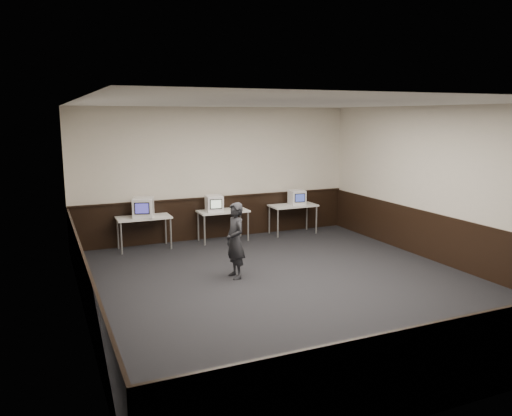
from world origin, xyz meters
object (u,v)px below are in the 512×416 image
Objects in this scene: emac_center at (214,203)px; emac_left at (143,207)px; person at (235,241)px; desk_center at (223,213)px; desk_right at (293,207)px; emac_right at (297,197)px; desk_left at (144,220)px.

emac_left is at bearing -173.79° from emac_center.
emac_center is 0.31× the size of person.
emac_left is 1.67m from emac_center.
emac_center is (-0.24, -0.05, 0.26)m from desk_center.
desk_center is 1.00× the size of desk_right.
emac_right is 0.30× the size of person.
emac_left is at bearing -178.53° from desk_center.
desk_right is 2.78× the size of emac_right.
desk_right is 3.79m from person.
desk_left is 2.67× the size of emac_center.
desk_right is 0.28m from emac_right.
emac_center is at bearing 17.92° from emac_left.
desk_center is 2.82m from person.
desk_right is at bearing 7.56° from emac_center.
emac_right is at bearing 7.05° from emac_center.
person is (-2.74, -2.71, -0.22)m from emac_right.
desk_center is 0.84× the size of person.
desk_center is at bearing 18.03° from emac_center.
desk_left is at bearing 180.00° from desk_center.
emac_right is (0.10, -0.02, 0.26)m from desk_right.
person is at bearing -134.12° from desk_right.
desk_center is 1.90m from desk_right.
desk_center is at bearing 180.00° from desk_right.
emac_right is at bearing 18.40° from emac_left.
emac_center is at bearing -173.50° from emac_right.
person is (1.16, -2.72, 0.03)m from desk_left.
desk_right is at bearing 0.00° from desk_center.
desk_center is 2.09× the size of emac_left.
desk_center is at bearing 19.41° from emac_left.
emac_left is 0.40× the size of person.
emac_center reaches higher than desk_left.
emac_left reaches higher than emac_center.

